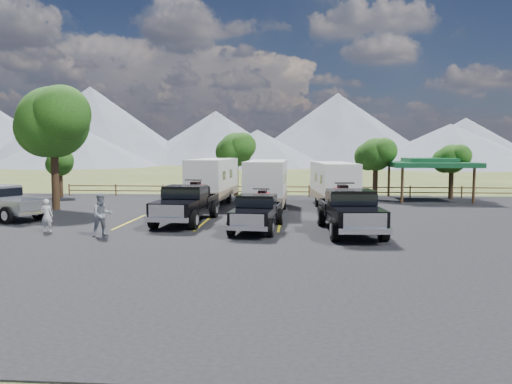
# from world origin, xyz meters

# --- Properties ---
(ground) EXTENTS (320.00, 320.00, 0.00)m
(ground) POSITION_xyz_m (0.00, 0.00, 0.00)
(ground) COLOR #475624
(ground) RESTS_ON ground
(asphalt_lot) EXTENTS (44.00, 34.00, 0.04)m
(asphalt_lot) POSITION_xyz_m (0.00, 3.00, 0.02)
(asphalt_lot) COLOR black
(asphalt_lot) RESTS_ON ground
(stall_lines) EXTENTS (12.12, 5.50, 0.01)m
(stall_lines) POSITION_xyz_m (0.00, 4.00, 0.04)
(stall_lines) COLOR gold
(stall_lines) RESTS_ON asphalt_lot
(tree_big_nw) EXTENTS (5.54, 5.18, 7.84)m
(tree_big_nw) POSITION_xyz_m (-12.55, 9.03, 5.60)
(tree_big_nw) COLOR #301F12
(tree_big_nw) RESTS_ON ground
(tree_ne_a) EXTENTS (3.11, 2.92, 4.76)m
(tree_ne_a) POSITION_xyz_m (8.97, 17.01, 3.48)
(tree_ne_a) COLOR #301F12
(tree_ne_a) RESTS_ON ground
(tree_ne_b) EXTENTS (2.77, 2.59, 4.27)m
(tree_ne_b) POSITION_xyz_m (14.98, 18.01, 3.13)
(tree_ne_b) COLOR #301F12
(tree_ne_b) RESTS_ON ground
(tree_north) EXTENTS (3.46, 3.24, 5.25)m
(tree_north) POSITION_xyz_m (-2.03, 19.02, 3.83)
(tree_north) COLOR #301F12
(tree_north) RESTS_ON ground
(tree_nw_small) EXTENTS (2.59, 2.43, 3.85)m
(tree_nw_small) POSITION_xyz_m (-16.02, 17.01, 2.78)
(tree_nw_small) COLOR #301F12
(tree_nw_small) RESTS_ON ground
(rail_fence) EXTENTS (36.12, 0.12, 1.00)m
(rail_fence) POSITION_xyz_m (2.00, 18.50, 0.61)
(rail_fence) COLOR brown
(rail_fence) RESTS_ON ground
(pavilion) EXTENTS (6.20, 6.20, 3.22)m
(pavilion) POSITION_xyz_m (13.00, 17.00, 2.79)
(pavilion) COLOR brown
(pavilion) RESTS_ON ground
(mountain_range) EXTENTS (209.00, 71.00, 20.00)m
(mountain_range) POSITION_xyz_m (-7.63, 105.98, 7.87)
(mountain_range) COLOR slate
(mountain_range) RESTS_ON ground
(rig_left) EXTENTS (2.72, 6.74, 2.20)m
(rig_left) POSITION_xyz_m (-2.92, 4.04, 1.10)
(rig_left) COLOR black
(rig_left) RESTS_ON asphalt_lot
(rig_center) EXTENTS (2.42, 5.87, 1.91)m
(rig_center) POSITION_xyz_m (0.98, 1.94, 0.96)
(rig_center) COLOR black
(rig_center) RESTS_ON asphalt_lot
(rig_right) EXTENTS (2.77, 6.88, 2.25)m
(rig_right) POSITION_xyz_m (5.30, 1.51, 1.12)
(rig_right) COLOR black
(rig_right) RESTS_ON asphalt_lot
(trailer_left) EXTENTS (2.78, 9.14, 3.17)m
(trailer_left) POSITION_xyz_m (-2.98, 13.06, 1.70)
(trailer_left) COLOR white
(trailer_left) RESTS_ON asphalt_lot
(trailer_center) EXTENTS (2.49, 9.04, 3.14)m
(trailer_center) POSITION_xyz_m (1.03, 9.71, 1.69)
(trailer_center) COLOR white
(trailer_center) RESTS_ON asphalt_lot
(trailer_right) EXTENTS (2.88, 8.60, 2.97)m
(trailer_right) POSITION_xyz_m (5.37, 11.47, 1.60)
(trailer_right) COLOR white
(trailer_right) RESTS_ON asphalt_lot
(pickup_silver) EXTENTS (6.48, 4.36, 1.86)m
(pickup_silver) POSITION_xyz_m (-13.47, 4.43, 1.01)
(pickup_silver) COLOR #96999F
(pickup_silver) RESTS_ON asphalt_lot
(person_a) EXTENTS (0.58, 0.39, 1.55)m
(person_a) POSITION_xyz_m (-8.84, 0.59, 0.82)
(person_a) COLOR silver
(person_a) RESTS_ON asphalt_lot
(person_b) EXTENTS (1.19, 1.14, 1.94)m
(person_b) POSITION_xyz_m (-5.79, -0.38, 1.01)
(person_b) COLOR gray
(person_b) RESTS_ON asphalt_lot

